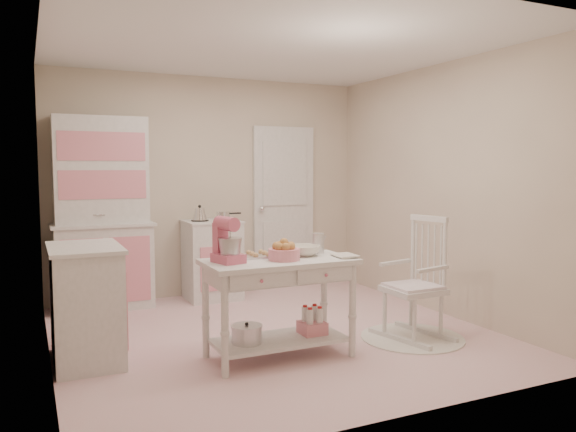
# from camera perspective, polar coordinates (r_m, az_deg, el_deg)

# --- Properties ---
(room_shell) EXTENTS (3.84, 3.84, 2.62)m
(room_shell) POSITION_cam_1_polar(r_m,az_deg,el_deg) (5.05, -1.40, 6.29)
(room_shell) COLOR pink
(room_shell) RESTS_ON ground
(door) EXTENTS (0.82, 0.05, 2.04)m
(door) POSITION_cam_1_polar(r_m,az_deg,el_deg) (7.16, -0.44, 0.88)
(door) COLOR white
(door) RESTS_ON ground
(hutch) EXTENTS (1.06, 0.50, 2.08)m
(hutch) POSITION_cam_1_polar(r_m,az_deg,el_deg) (6.34, -18.32, 0.28)
(hutch) COLOR white
(hutch) RESTS_ON ground
(stove) EXTENTS (0.62, 0.57, 0.92)m
(stove) POSITION_cam_1_polar(r_m,az_deg,el_deg) (6.61, -7.72, -4.39)
(stove) COLOR white
(stove) RESTS_ON ground
(base_cabinet) EXTENTS (0.54, 0.84, 0.92)m
(base_cabinet) POSITION_cam_1_polar(r_m,az_deg,el_deg) (4.75, -19.83, -8.37)
(base_cabinet) COLOR white
(base_cabinet) RESTS_ON ground
(lace_rug) EXTENTS (0.92, 0.92, 0.01)m
(lace_rug) POSITION_cam_1_polar(r_m,az_deg,el_deg) (5.27, 12.50, -11.97)
(lace_rug) COLOR white
(lace_rug) RESTS_ON ground
(rocking_chair) EXTENTS (0.62, 0.81, 1.10)m
(rocking_chair) POSITION_cam_1_polar(r_m,az_deg,el_deg) (5.14, 12.62, -6.15)
(rocking_chair) COLOR white
(rocking_chair) RESTS_ON ground
(work_table) EXTENTS (1.20, 0.60, 0.80)m
(work_table) POSITION_cam_1_polar(r_m,az_deg,el_deg) (4.57, -0.90, -9.37)
(work_table) COLOR white
(work_table) RESTS_ON ground
(stand_mixer) EXTENTS (0.26, 0.32, 0.34)m
(stand_mixer) POSITION_cam_1_polar(r_m,az_deg,el_deg) (4.33, -6.11, -2.52)
(stand_mixer) COLOR #D15875
(stand_mixer) RESTS_ON work_table
(cookie_tray) EXTENTS (0.34, 0.24, 0.02)m
(cookie_tray) POSITION_cam_1_polar(r_m,az_deg,el_deg) (4.59, -3.54, -4.11)
(cookie_tray) COLOR silver
(cookie_tray) RESTS_ON work_table
(bread_basket) EXTENTS (0.25, 0.25, 0.09)m
(bread_basket) POSITION_cam_1_polar(r_m,az_deg,el_deg) (4.44, -0.41, -3.92)
(bread_basket) COLOR pink
(bread_basket) RESTS_ON work_table
(mixing_bowl) EXTENTS (0.27, 0.27, 0.08)m
(mixing_bowl) POSITION_cam_1_polar(r_m,az_deg,el_deg) (4.66, 1.61, -3.53)
(mixing_bowl) COLOR silver
(mixing_bowl) RESTS_ON work_table
(metal_pitcher) EXTENTS (0.10, 0.10, 0.17)m
(metal_pitcher) POSITION_cam_1_polar(r_m,az_deg,el_deg) (4.81, 3.10, -2.76)
(metal_pitcher) COLOR silver
(metal_pitcher) RESTS_ON work_table
(recipe_book) EXTENTS (0.18, 0.24, 0.02)m
(recipe_book) POSITION_cam_1_polar(r_m,az_deg,el_deg) (4.58, 4.87, -4.10)
(recipe_book) COLOR silver
(recipe_book) RESTS_ON work_table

